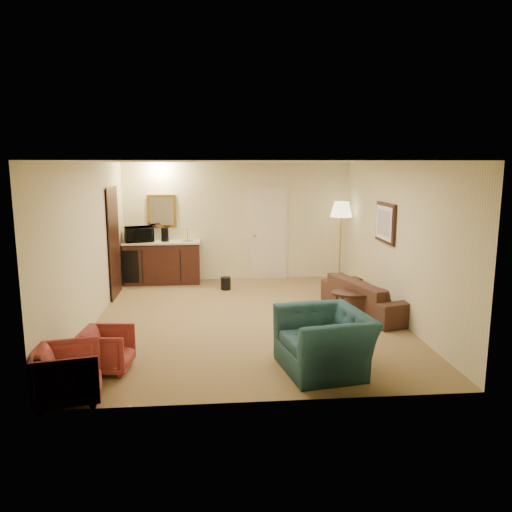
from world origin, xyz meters
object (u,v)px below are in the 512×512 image
Objects in this scene: microwave at (139,233)px; sofa at (369,290)px; rose_chair_far at (68,371)px; waste_bin at (226,283)px; teal_armchair at (325,331)px; floor_lamp at (340,242)px; wetbar_cabinet at (163,262)px; coffee_table at (355,305)px; coffee_maker at (165,234)px; rose_chair_near at (107,348)px.

sofa is at bearing -48.22° from microwave.
rose_chair_far is 2.64× the size of waste_bin.
floor_lamp is (1.38, 4.60, 0.39)m from teal_armchair.
microwave is at bearing 175.77° from floor_lamp.
wetbar_cabinet is 0.81m from microwave.
wetbar_cabinet is 1.42× the size of teal_armchair.
coffee_table is 3.09× the size of waste_bin.
coffee_maker reaches higher than rose_chair_far.
rose_chair_far is at bearing -95.18° from wetbar_cabinet.
teal_armchair is at bearing -75.11° from waste_bin.
wetbar_cabinet is at bearing -17.43° from microwave.
coffee_maker is at bearing -17.45° from rose_chair_far.
teal_armchair reaches higher than wetbar_cabinet.
floor_lamp reaches higher than wetbar_cabinet.
teal_armchair is (-1.33, -2.37, 0.11)m from sofa.
sofa is 7.73× the size of waste_bin.
waste_bin is at bearing -31.44° from coffee_maker.
teal_armchair is 0.65× the size of floor_lamp.
floor_lamp is at bearing 81.12° from coffee_table.
floor_lamp is at bearing -4.75° from wetbar_cabinet.
teal_armchair is 3.03m from rose_chair_far.
rose_chair_far is 5.15m from waste_bin.
coffee_maker reaches higher than teal_armchair.
rose_chair_near is at bearing -104.26° from teal_armchair.
coffee_table is 4.53m from coffee_maker.
teal_armchair is 2.73m from rose_chair_near.
sofa is at bearing -36.81° from waste_bin.
rose_chair_far is (-2.97, -0.60, -0.16)m from teal_armchair.
rose_chair_near is at bearing -93.03° from wetbar_cabinet.
coffee_maker is at bearing 9.07° from wetbar_cabinet.
waste_bin is at bearing -170.91° from floor_lamp.
microwave is 0.55m from coffee_maker.
coffee_table is (3.45, -2.88, -0.23)m from wetbar_cabinet.
floor_lamp reaches higher than coffee_maker.
microwave reaches higher than coffee_maker.
wetbar_cabinet reaches higher than rose_chair_near.
waste_bin is (1.60, 4.00, -0.17)m from rose_chair_near.
rose_chair_near is (-2.72, 0.20, -0.20)m from teal_armchair.
coffee_table is 4.95m from microwave.
rose_chair_far is (-0.25, -0.80, 0.04)m from rose_chair_near.
teal_armchair is 4.40× the size of waste_bin.
coffee_table is (3.70, 1.84, -0.07)m from rose_chair_near.
wetbar_cabinet is 0.81× the size of sofa.
coffee_maker reaches higher than wetbar_cabinet.
teal_armchair is at bearing -106.74° from floor_lamp.
coffee_table is (0.98, 2.04, -0.27)m from teal_armchair.
coffee_maker is at bearing -164.13° from teal_armchair.
sofa is at bearing -91.28° from floor_lamp.
rose_chair_far is (-0.50, -5.52, -0.11)m from wetbar_cabinet.
waste_bin is (1.35, -0.72, -0.33)m from wetbar_cabinet.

